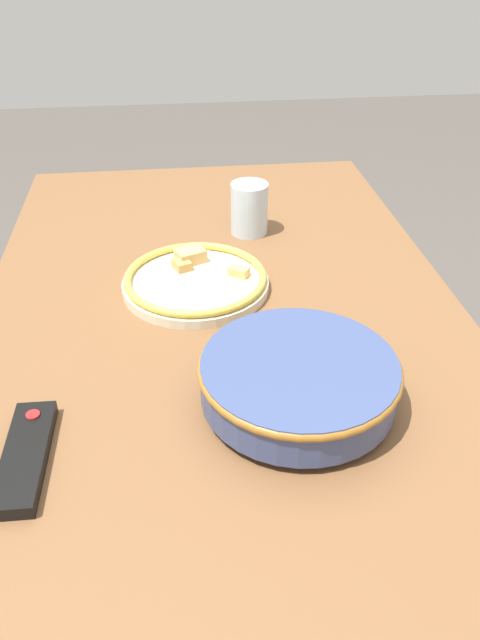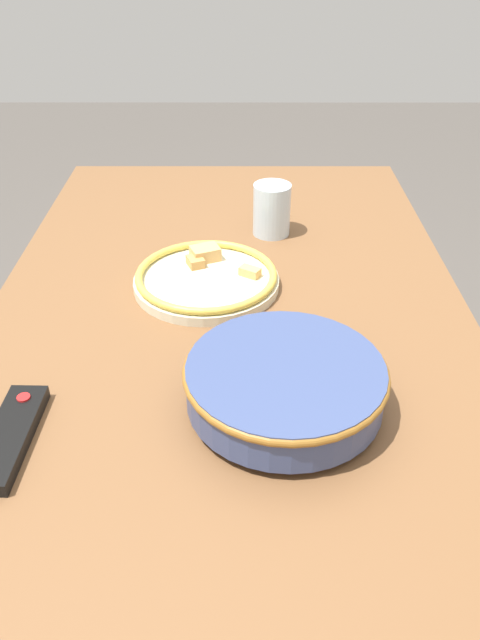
% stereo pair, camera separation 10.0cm
% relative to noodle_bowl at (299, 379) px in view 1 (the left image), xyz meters
% --- Properties ---
extents(ground_plane, '(8.00, 8.00, 0.00)m').
position_rel_noodle_bowl_xyz_m(ground_plane, '(0.30, 0.08, -0.76)').
color(ground_plane, '#4C4742').
extents(dining_table, '(1.34, 0.85, 0.71)m').
position_rel_noodle_bowl_xyz_m(dining_table, '(0.30, 0.08, -0.13)').
color(dining_table, brown).
rests_on(dining_table, ground_plane).
extents(noodle_bowl, '(0.28, 0.28, 0.07)m').
position_rel_noodle_bowl_xyz_m(noodle_bowl, '(0.00, 0.00, 0.00)').
color(noodle_bowl, '#384775').
rests_on(noodle_bowl, dining_table).
extents(food_plate, '(0.27, 0.27, 0.04)m').
position_rel_noodle_bowl_xyz_m(food_plate, '(0.34, 0.12, -0.03)').
color(food_plate, beige).
rests_on(food_plate, dining_table).
extents(tv_remote, '(0.19, 0.06, 0.02)m').
position_rel_noodle_bowl_xyz_m(tv_remote, '(-0.07, 0.37, -0.03)').
color(tv_remote, black).
rests_on(tv_remote, dining_table).
extents(drinking_glass, '(0.08, 0.08, 0.11)m').
position_rel_noodle_bowl_xyz_m(drinking_glass, '(0.56, -0.00, 0.01)').
color(drinking_glass, silver).
rests_on(drinking_glass, dining_table).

